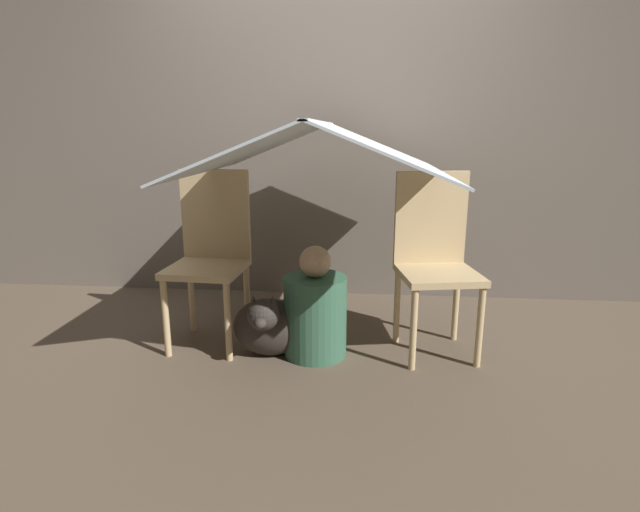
{
  "coord_description": "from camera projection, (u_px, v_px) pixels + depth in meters",
  "views": [
    {
      "loc": [
        0.24,
        -2.49,
        1.22
      ],
      "look_at": [
        0.0,
        0.13,
        0.55
      ],
      "focal_mm": 28.0,
      "sensor_mm": 36.0,
      "label": 1
    }
  ],
  "objects": [
    {
      "name": "person_front",
      "position": [
        315.0,
        312.0,
        2.73
      ],
      "size": [
        0.34,
        0.34,
        0.62
      ],
      "color": "#38664C",
      "rests_on": "ground_plane"
    },
    {
      "name": "chair_right",
      "position": [
        435.0,
        256.0,
        2.74
      ],
      "size": [
        0.47,
        0.47,
        1.0
      ],
      "rotation": [
        0.0,
        0.0,
        0.18
      ],
      "color": "#D1B27F",
      "rests_on": "ground_plane"
    },
    {
      "name": "sheet_canopy",
      "position": [
        320.0,
        147.0,
        2.58
      ],
      "size": [
        1.29,
        1.46,
        0.27
      ],
      "color": "silver"
    },
    {
      "name": "chair_left",
      "position": [
        211.0,
        251.0,
        2.86
      ],
      "size": [
        0.43,
        0.43,
        1.0
      ],
      "rotation": [
        0.0,
        0.0,
        -0.06
      ],
      "color": "#D1B27F",
      "rests_on": "ground_plane"
    },
    {
      "name": "dog",
      "position": [
        268.0,
        325.0,
        2.72
      ],
      "size": [
        0.4,
        0.39,
        0.4
      ],
      "color": "#332D28",
      "rests_on": "ground_plane"
    },
    {
      "name": "ground_plane",
      "position": [
        318.0,
        359.0,
        2.73
      ],
      "size": [
        8.8,
        8.8,
        0.0
      ],
      "primitive_type": "plane",
      "color": "brown"
    },
    {
      "name": "wall_back",
      "position": [
        333.0,
        125.0,
        3.54
      ],
      "size": [
        7.0,
        0.05,
        2.5
      ],
      "color": "#6B6056",
      "rests_on": "ground_plane"
    }
  ]
}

